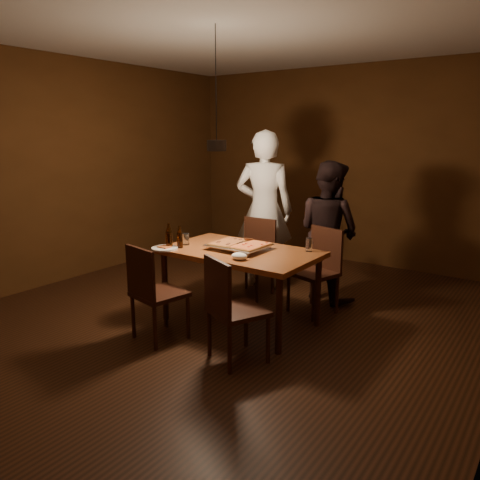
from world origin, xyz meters
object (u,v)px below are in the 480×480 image
Objects in this scene: pendant_lamp at (217,144)px; dining_table at (240,257)px; plate_slice at (165,248)px; diner_dark at (328,231)px; chair_far_left at (255,250)px; chair_far_right at (319,262)px; pizza_tray at (239,247)px; beer_bottle_b at (180,237)px; diner_white at (264,210)px; chair_near_left at (151,285)px; chair_near_right at (229,301)px; beer_bottle_a at (169,236)px.

dining_table is at bearing 37.98° from pendant_lamp.
plate_slice is 1.87m from diner_dark.
chair_far_left reaches higher than dining_table.
pizza_tray is (-0.52, -0.73, 0.24)m from chair_far_right.
dining_table is 0.63m from beer_bottle_b.
chair_far_right is 1.10m from diner_white.
chair_near_left is 0.45× the size of pendant_lamp.
chair_far_right is at bearing 45.59° from plate_slice.
plate_slice is (-0.60, -0.42, -0.01)m from pizza_tray.
chair_far_left is 1.62m from chair_near_left.
dining_table is 0.75m from plate_slice.
chair_near_right is at bearing -64.79° from pizza_tray.
diner_dark reaches higher than chair_near_right.
chair_far_right is 2.10× the size of beer_bottle_a.
pizza_tray is 0.59m from beer_bottle_b.
beer_bottle_b is (-1.03, -1.02, 0.32)m from chair_far_right.
chair_near_left is 1.99m from diner_white.
chair_far_right is 1.79m from chair_near_left.
chair_near_left is at bearing -119.15° from pizza_tray.
diner_dark is (-0.03, 1.91, 0.25)m from chair_near_right.
chair_near_left and chair_near_right have the same top height.
chair_near_left is at bearing -75.34° from beer_bottle_b.
beer_bottle_a is at bearing -150.64° from dining_table.
chair_far_left is 0.44× the size of pendant_lamp.
plate_slice is 1.55m from diner_white.
diner_dark is at bearing 56.63° from beer_bottle_a.
dining_table is 0.10m from pizza_tray.
pendant_lamp is (0.23, 0.68, 1.22)m from chair_near_left.
pendant_lamp is at bearing -138.23° from pizza_tray.
chair_far_right reaches higher than dining_table.
chair_far_left is 0.99× the size of chair_near_left.
diner_dark reaches higher than dining_table.
beer_bottle_b is 1.41m from diner_white.
chair_far_left is 0.85m from chair_far_right.
chair_near_left is 1.98× the size of beer_bottle_a.
beer_bottle_b is at bearing 54.97° from plate_slice.
pizza_tray is 2.22× the size of beer_bottle_a.
dining_table is 1.36× the size of pendant_lamp.
beer_bottle_a is (-0.61, -0.35, 0.20)m from dining_table.
pizza_tray is 2.12× the size of plate_slice.
beer_bottle_b is at bearing 75.08° from diner_dark.
diner_dark reaches higher than plate_slice.
plate_slice is at bearing 129.89° from chair_near_left.
beer_bottle_b is at bearing -153.29° from dining_table.
beer_bottle_b is (0.07, 0.07, -0.01)m from beer_bottle_a.
beer_bottle_a is 0.96× the size of plate_slice.
pendant_lamp is (0.28, -1.26, 0.81)m from diner_white.
pendant_lamp reaches higher than plate_slice.
chair_near_left reaches higher than plate_slice.
chair_near_right is 2.09m from diner_white.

